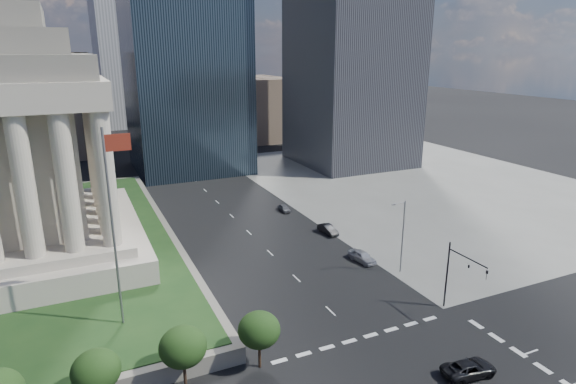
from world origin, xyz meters
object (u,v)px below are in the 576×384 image
pickup_truck (469,369)px  parked_sedan_far (284,208)px  traffic_signal_ne (459,271)px  flagpole (114,219)px  parked_sedan_mid (328,229)px  street_lamp_north (402,232)px  parked_sedan_near (362,256)px

pickup_truck → parked_sedan_far: 49.68m
traffic_signal_ne → pickup_truck: (-6.61, -8.80, -4.54)m
flagpole → parked_sedan_mid: (33.33, 17.30, -12.40)m
traffic_signal_ne → pickup_truck: bearing=-126.9°
street_lamp_north → parked_sedan_near: street_lamp_north is taller
parked_sedan_mid → parked_sedan_far: 13.27m
traffic_signal_ne → street_lamp_north: 11.34m
parked_sedan_mid → parked_sedan_far: size_ratio=1.21×
flagpole → street_lamp_north: 35.95m
parked_sedan_near → parked_sedan_mid: size_ratio=1.06×
flagpole → street_lamp_north: bearing=1.6°
pickup_truck → parked_sedan_near: (4.71, 24.95, 0.07)m
flagpole → parked_sedan_near: size_ratio=4.35×
pickup_truck → parked_sedan_far: pickup_truck is taller
traffic_signal_ne → parked_sedan_far: bearing=94.0°
traffic_signal_ne → street_lamp_north: (0.83, 11.30, 0.41)m
street_lamp_north → pickup_truck: (-7.43, -20.10, -4.95)m
parked_sedan_near → street_lamp_north: bearing=-69.5°
street_lamp_north → parked_sedan_far: bearing=97.2°
traffic_signal_ne → parked_sedan_far: 41.10m
parked_sedan_mid → parked_sedan_near: bearing=-98.3°
flagpole → parked_sedan_mid: size_ratio=4.60×
pickup_truck → parked_sedan_near: size_ratio=1.12×
flagpole → parked_sedan_near: (32.43, 5.85, -12.33)m
street_lamp_north → parked_sedan_mid: street_lamp_north is taller
flagpole → pickup_truck: 35.88m
flagpole → pickup_truck: bearing=-34.6°
street_lamp_north → pickup_truck: street_lamp_north is taller
pickup_truck → parked_sedan_far: size_ratio=1.43×
pickup_truck → parked_sedan_near: parked_sedan_near is taller
flagpole → traffic_signal_ne: (34.33, -10.30, -7.86)m
pickup_truck → parked_sedan_far: bearing=1.4°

